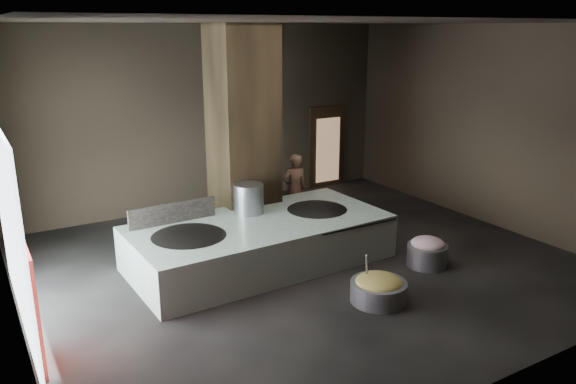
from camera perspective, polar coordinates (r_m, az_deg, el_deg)
floor at (r=11.03m, az=1.51°, el=-7.48°), size 10.00×9.00×0.10m
ceiling at (r=10.09m, az=1.72°, el=17.17°), size 10.00×9.00×0.10m
back_wall at (r=14.30m, az=-8.26°, el=7.52°), size 10.00×0.10×4.50m
front_wall at (r=7.04m, az=21.82°, el=-2.69°), size 10.00×0.10×4.50m
right_wall at (r=13.65m, az=19.95°, el=6.30°), size 0.10×9.00×4.50m
pillar at (r=11.80m, az=-4.59°, el=5.78°), size 1.20×1.20×4.50m
hearth_platform at (r=10.89m, az=-2.87°, el=-5.09°), size 4.99×2.51×0.85m
platform_cap at (r=10.75m, az=-2.90°, el=-3.17°), size 4.81×2.31×0.03m
wok_left at (r=10.18m, az=-10.01°, el=-4.94°), size 1.55×1.55×0.43m
wok_left_rim at (r=10.16m, az=-10.03°, el=-4.57°), size 1.58×1.58×0.05m
wok_right at (r=11.47m, az=2.96°, el=-2.25°), size 1.44×1.44×0.41m
wok_right_rim at (r=11.45m, az=2.97°, el=-1.92°), size 1.47×1.47×0.05m
stock_pot at (r=11.14m, az=-4.02°, el=-0.78°), size 0.60×0.60×0.64m
splash_guard at (r=10.80m, az=-11.61°, el=-2.20°), size 1.71×0.12×0.43m
cook at (r=12.98m, az=0.68°, el=0.33°), size 0.63×0.44×1.64m
veg_basin at (r=9.62m, az=9.17°, el=-9.96°), size 1.21×1.21×0.35m
veg_fill at (r=9.55m, az=9.22°, el=-9.01°), size 0.78×0.78×0.24m
ladle at (r=9.48m, az=7.99°, el=-7.81°), size 0.29×0.28×0.67m
meat_basin at (r=11.15m, az=13.94°, el=-6.25°), size 0.96×0.96×0.42m
meat_fill at (r=11.06m, az=14.02°, el=-5.10°), size 0.64×0.64×0.24m
doorway_near at (r=14.92m, az=-3.67°, el=3.53°), size 1.18×0.08×2.38m
doorway_near_glow at (r=14.92m, az=-4.37°, el=3.32°), size 0.80×0.04×1.89m
doorway_far at (r=16.13m, az=3.96°, el=4.49°), size 1.18×0.08×2.38m
doorway_far_glow at (r=16.08m, az=4.08°, el=4.28°), size 0.77×0.04×1.83m
left_opening at (r=9.17m, az=-26.38°, el=-3.23°), size 0.04×4.20×3.10m
pavilion_sliver at (r=8.24m, az=-24.39°, el=-10.77°), size 0.05×0.90×1.70m
tree_silhouette at (r=10.08m, az=-26.82°, el=1.93°), size 0.28×1.10×1.10m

